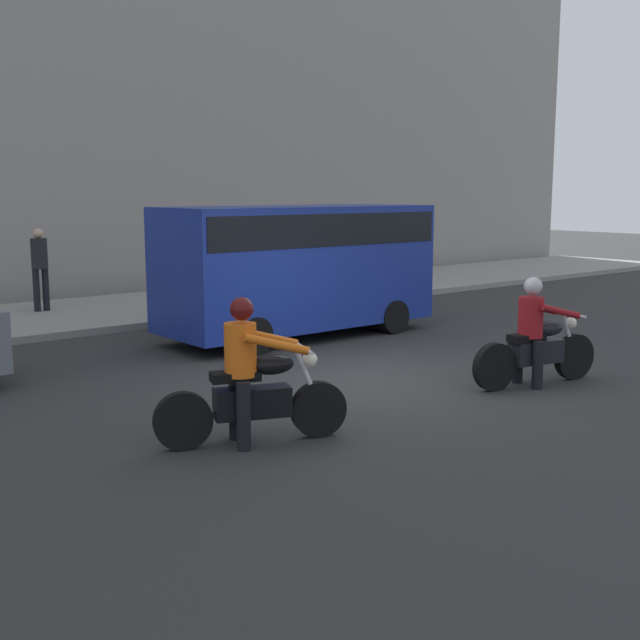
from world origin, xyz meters
TOP-DOWN VIEW (x-y plane):
  - ground_plane at (0.00, 0.00)m, footprint 80.00×80.00m
  - sidewalk_slab at (0.00, 8.00)m, footprint 40.00×4.40m
  - building_facade at (0.00, 11.40)m, footprint 40.00×1.40m
  - motorcycle_with_rider_orange_stripe at (-2.83, -1.39)m, footprint 2.00×0.98m
  - motorcycle_with_rider_crimson at (1.71, -1.74)m, footprint 2.09×0.79m
  - parked_van_cobalt_blue at (1.46, 3.30)m, footprint 5.17×1.96m
  - pedestrian_bystander at (-1.38, 8.57)m, footprint 0.34×0.34m

SIDE VIEW (x-z plane):
  - ground_plane at x=0.00m, z-range 0.00..0.00m
  - sidewalk_slab at x=0.00m, z-range 0.00..0.14m
  - motorcycle_with_rider_crimson at x=1.71m, z-range -0.14..1.38m
  - motorcycle_with_rider_orange_stripe at x=-2.83m, z-range -0.14..1.45m
  - pedestrian_bystander at x=-1.38m, z-range 0.29..2.05m
  - parked_van_cobalt_blue at x=1.46m, z-range 0.19..2.60m
  - building_facade at x=0.00m, z-range 0.00..13.80m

